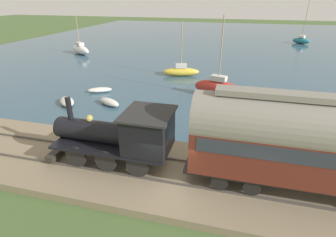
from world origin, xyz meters
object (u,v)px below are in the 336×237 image
Objects in this scene: sailboat_red at (218,88)px; sailboat_teal at (301,40)px; sailboat_white at (80,49)px; rowboat_mid_harbor at (100,90)px; passenger_coach at (321,143)px; rowboat_far_out at (236,119)px; sailboat_yellow at (181,71)px; rowboat_near_shore at (67,101)px; steam_locomotive at (125,133)px; rowboat_off_pier at (109,102)px.

sailboat_red is 35.26m from sailboat_teal.
sailboat_white reaches higher than rowboat_mid_harbor.
passenger_coach is at bearing -99.04° from sailboat_white.
sailboat_white is 2.33× the size of rowboat_far_out.
sailboat_yellow is 13.22m from rowboat_near_shore.
rowboat_far_out is at bearing 23.19° from passenger_coach.
rowboat_far_out is at bearing -93.08° from sailboat_white.
rowboat_mid_harbor is at bearing 80.92° from rowboat_far_out.
rowboat_mid_harbor is (-15.43, -11.39, -0.51)m from sailboat_white.
sailboat_white is (13.83, 22.31, -0.09)m from sailboat_red.
rowboat_far_out is 13.90m from rowboat_near_shore.
sailboat_teal is 4.00× the size of rowboat_mid_harbor.
sailboat_yellow is (18.17, 9.58, -2.39)m from passenger_coach.
sailboat_white is at bearing 74.40° from sailboat_red.
sailboat_yellow is at bearing 54.70° from sailboat_red.
sailboat_teal is (27.03, -17.49, 0.11)m from sailboat_yellow.
sailboat_teal reaches higher than sailboat_yellow.
steam_locomotive is 9.44m from rowboat_far_out.
sailboat_white is at bearing 57.65° from rowboat_far_out.
passenger_coach is 19.40m from rowboat_mid_harbor.
sailboat_yellow is 32.19m from sailboat_teal.
sailboat_teal is at bearing -10.87° from rowboat_far_out.
sailboat_white is at bearing 75.34° from rowboat_near_shore.
steam_locomotive is at bearing -171.20° from rowboat_mid_harbor.
sailboat_teal reaches higher than rowboat_near_shore.
steam_locomotive is at bearing 149.53° from rowboat_far_out.
rowboat_mid_harbor is at bearing 177.00° from sailboat_teal.
passenger_coach is at bearing -93.23° from rowboat_off_pier.
rowboat_mid_harbor reaches higher than rowboat_far_out.
sailboat_red is at bearing -35.68° from rowboat_off_pier.
rowboat_near_shore is at bearing 66.89° from passenger_coach.
passenger_coach reaches higher than steam_locomotive.
rowboat_near_shore is at bearing 135.78° from rowboat_mid_harbor.
sailboat_yellow reaches higher than steam_locomotive.
sailboat_white is 2.45× the size of rowboat_near_shore.
sailboat_red reaches higher than sailboat_yellow.
sailboat_yellow reaches higher than rowboat_off_pier.
steam_locomotive reaches higher than rowboat_near_shore.
sailboat_red reaches higher than passenger_coach.
rowboat_near_shore reaches higher than rowboat_mid_harbor.
rowboat_mid_harbor is 3.62m from rowboat_off_pier.
passenger_coach is 1.86× the size of sailboat_white.
passenger_coach is at bearing -151.28° from rowboat_far_out.
rowboat_mid_harbor is (-34.42, 23.81, -0.43)m from sailboat_teal.
sailboat_white reaches higher than passenger_coach.
rowboat_mid_harbor is at bearing 67.81° from rowboat_off_pier.
sailboat_teal is at bearing -26.86° from sailboat_white.
sailboat_white is 30.53m from rowboat_far_out.
sailboat_white is at bearing 50.72° from sailboat_yellow.
steam_locomotive reaches higher than rowboat_far_out.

